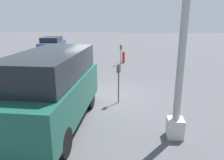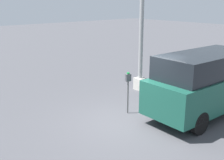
# 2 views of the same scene
# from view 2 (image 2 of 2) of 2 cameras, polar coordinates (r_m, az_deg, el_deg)

# --- Properties ---
(ground_plane) EXTENTS (80.00, 80.00, 0.00)m
(ground_plane) POSITION_cam_2_polar(r_m,az_deg,el_deg) (9.77, 3.74, -8.42)
(ground_plane) COLOR #4C4C51
(parking_meter_near) EXTENTS (0.22, 0.15, 1.57)m
(parking_meter_near) POSITION_cam_2_polar(r_m,az_deg,el_deg) (10.07, 3.28, -0.64)
(parking_meter_near) COLOR #4C4C4C
(parking_meter_near) RESTS_ON ground
(lamp_post) EXTENTS (0.44, 0.44, 5.26)m
(lamp_post) POSITION_cam_2_polar(r_m,az_deg,el_deg) (12.76, 5.87, 6.29)
(lamp_post) COLOR beige
(lamp_post) RESTS_ON ground
(parked_van) EXTENTS (4.87, 2.01, 2.29)m
(parked_van) POSITION_cam_2_polar(r_m,az_deg,el_deg) (10.45, 18.54, -0.40)
(parked_van) COLOR #195142
(parked_van) RESTS_ON ground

